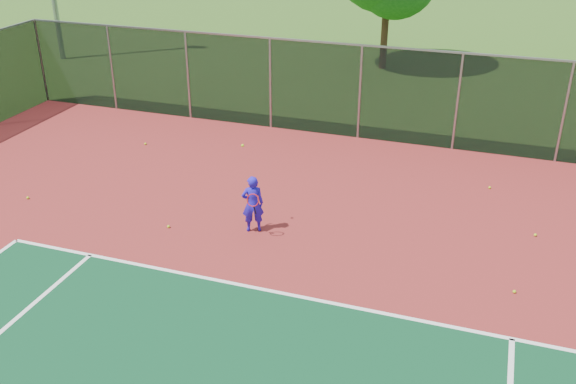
{
  "coord_description": "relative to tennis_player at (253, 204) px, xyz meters",
  "views": [
    {
      "loc": [
        1.12,
        -7.14,
        7.61
      ],
      "look_at": [
        -3.01,
        5.0,
        1.3
      ],
      "focal_mm": 40.0,
      "sensor_mm": 36.0,
      "label": 1
    }
  ],
  "objects": [
    {
      "name": "tennis_player",
      "position": [
        0.0,
        0.0,
        0.0
      ],
      "size": [
        0.61,
        0.68,
        2.15
      ],
      "color": "#2214C1",
      "rests_on": "court_apron"
    },
    {
      "name": "practice_ball_4",
      "position": [
        -1.98,
        -0.55,
        -0.68
      ],
      "size": [
        0.07,
        0.07,
        0.07
      ],
      "primitive_type": "sphere",
      "color": "#B3D218",
      "rests_on": "court_apron"
    },
    {
      "name": "practice_ball_2",
      "position": [
        -6.22,
        -0.36,
        -0.68
      ],
      "size": [
        0.07,
        0.07,
        0.07
      ],
      "primitive_type": "sphere",
      "color": "#B3D218",
      "rests_on": "court_apron"
    },
    {
      "name": "practice_ball_5",
      "position": [
        -5.23,
        3.97,
        -0.68
      ],
      "size": [
        0.07,
        0.07,
        0.07
      ],
      "primitive_type": "sphere",
      "color": "#B3D218",
      "rests_on": "court_apron"
    },
    {
      "name": "court_apron",
      "position": [
        3.96,
        -3.23,
        -0.72
      ],
      "size": [
        30.0,
        20.0,
        0.02
      ],
      "primitive_type": "cube",
      "color": "maroon",
      "rests_on": "ground"
    },
    {
      "name": "practice_ball_3",
      "position": [
        5.97,
        -0.7,
        -0.68
      ],
      "size": [
        0.07,
        0.07,
        0.07
      ],
      "primitive_type": "sphere",
      "color": "#B3D218",
      "rests_on": "court_apron"
    },
    {
      "name": "fence_back",
      "position": [
        3.96,
        6.77,
        0.83
      ],
      "size": [
        30.0,
        0.06,
        3.03
      ],
      "color": "black",
      "rests_on": "court_apron"
    },
    {
      "name": "practice_ball_1",
      "position": [
        5.23,
        4.18,
        -0.68
      ],
      "size": [
        0.07,
        0.07,
        0.07
      ],
      "primitive_type": "sphere",
      "color": "#B3D218",
      "rests_on": "court_apron"
    },
    {
      "name": "practice_ball_0",
      "position": [
        6.39,
        1.87,
        -0.68
      ],
      "size": [
        0.07,
        0.07,
        0.07
      ],
      "primitive_type": "sphere",
      "color": "#B3D218",
      "rests_on": "court_apron"
    }
  ]
}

